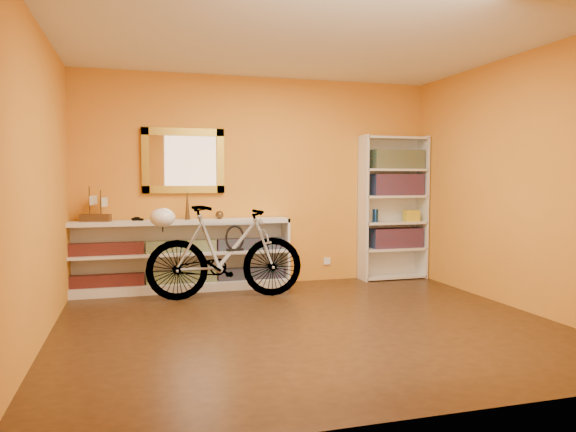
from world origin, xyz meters
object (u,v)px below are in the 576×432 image
object	(u,v)px
helmet	(163,218)
bicycle	(226,252)
bookcase	(393,208)
console_unit	(181,255)

from	to	relation	value
helmet	bicycle	bearing A→B (deg)	-2.89
bookcase	bicycle	world-z (taller)	bookcase
bookcase	helmet	xyz separation A→B (m)	(-3.02, -0.53, -0.03)
console_unit	bicycle	xyz separation A→B (m)	(0.44, -0.54, 0.10)
console_unit	bicycle	distance (m)	0.71
console_unit	helmet	xyz separation A→B (m)	(-0.23, -0.51, 0.49)
console_unit	bookcase	world-z (taller)	bookcase
bookcase	bicycle	size ratio (longest dim) A/B	1.07
console_unit	helmet	distance (m)	0.74
console_unit	bicycle	world-z (taller)	bicycle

